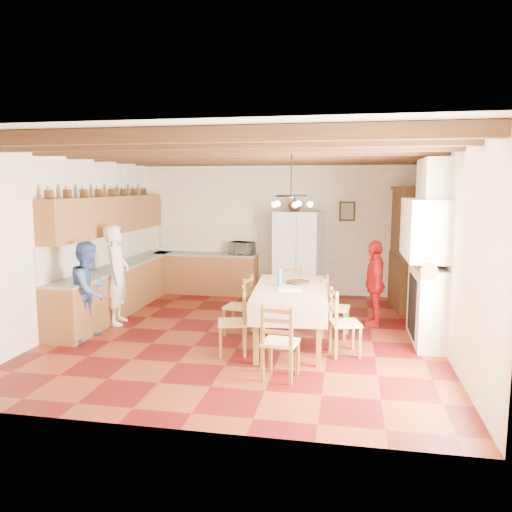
# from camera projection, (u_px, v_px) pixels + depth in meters

# --- Properties ---
(floor) EXTENTS (6.00, 6.50, 0.02)m
(floor) POSITION_uv_depth(u_px,v_px,m) (247.00, 335.00, 8.11)
(floor) COLOR #4F0C0C
(floor) RESTS_ON ground
(ceiling) EXTENTS (6.00, 6.50, 0.02)m
(ceiling) POSITION_uv_depth(u_px,v_px,m) (246.00, 146.00, 7.69)
(ceiling) COLOR white
(ceiling) RESTS_ON ground
(wall_back) EXTENTS (6.00, 0.02, 3.00)m
(wall_back) POSITION_uv_depth(u_px,v_px,m) (276.00, 226.00, 11.07)
(wall_back) COLOR beige
(wall_back) RESTS_ON ground
(wall_front) EXTENTS (6.00, 0.02, 3.00)m
(wall_front) POSITION_uv_depth(u_px,v_px,m) (177.00, 281.00, 4.72)
(wall_front) COLOR beige
(wall_front) RESTS_ON ground
(wall_left) EXTENTS (0.02, 6.50, 3.00)m
(wall_left) POSITION_uv_depth(u_px,v_px,m) (73.00, 239.00, 8.44)
(wall_left) COLOR beige
(wall_left) RESTS_ON ground
(wall_right) EXTENTS (0.02, 6.50, 3.00)m
(wall_right) POSITION_uv_depth(u_px,v_px,m) (446.00, 247.00, 7.35)
(wall_right) COLOR beige
(wall_right) RESTS_ON ground
(ceiling_beams) EXTENTS (6.00, 6.30, 0.16)m
(ceiling_beams) POSITION_uv_depth(u_px,v_px,m) (246.00, 152.00, 7.70)
(ceiling_beams) COLOR #341F11
(ceiling_beams) RESTS_ON ground
(lower_cabinets_left) EXTENTS (0.60, 4.30, 0.86)m
(lower_cabinets_left) POSITION_uv_depth(u_px,v_px,m) (120.00, 289.00, 9.56)
(lower_cabinets_left) COLOR brown
(lower_cabinets_left) RESTS_ON ground
(lower_cabinets_back) EXTENTS (2.30, 0.60, 0.86)m
(lower_cabinets_back) POSITION_uv_depth(u_px,v_px,m) (206.00, 274.00, 11.20)
(lower_cabinets_back) COLOR brown
(lower_cabinets_back) RESTS_ON ground
(countertop_left) EXTENTS (0.62, 4.30, 0.04)m
(countertop_left) POSITION_uv_depth(u_px,v_px,m) (119.00, 266.00, 9.50)
(countertop_left) COLOR slate
(countertop_left) RESTS_ON lower_cabinets_left
(countertop_back) EXTENTS (2.34, 0.62, 0.04)m
(countertop_back) POSITION_uv_depth(u_px,v_px,m) (205.00, 254.00, 11.14)
(countertop_back) COLOR slate
(countertop_back) RESTS_ON lower_cabinets_back
(backsplash_left) EXTENTS (0.03, 4.30, 0.60)m
(backsplash_left) POSITION_uv_depth(u_px,v_px,m) (104.00, 249.00, 9.50)
(backsplash_left) COLOR #EEEACD
(backsplash_left) RESTS_ON ground
(backsplash_back) EXTENTS (2.30, 0.03, 0.60)m
(backsplash_back) POSITION_uv_depth(u_px,v_px,m) (209.00, 239.00, 11.37)
(backsplash_back) COLOR #EEEACD
(backsplash_back) RESTS_ON ground
(upper_cabinets) EXTENTS (0.35, 4.20, 0.70)m
(upper_cabinets) POSITION_uv_depth(u_px,v_px,m) (111.00, 215.00, 9.38)
(upper_cabinets) COLOR brown
(upper_cabinets) RESTS_ON ground
(fireplace) EXTENTS (0.56, 1.60, 2.80)m
(fireplace) POSITION_uv_depth(u_px,v_px,m) (423.00, 252.00, 7.61)
(fireplace) COLOR beige
(fireplace) RESTS_ON ground
(wall_picture) EXTENTS (0.34, 0.03, 0.42)m
(wall_picture) POSITION_uv_depth(u_px,v_px,m) (347.00, 211.00, 10.71)
(wall_picture) COLOR #322618
(wall_picture) RESTS_ON ground
(refrigerator) EXTENTS (1.03, 0.89, 1.86)m
(refrigerator) POSITION_uv_depth(u_px,v_px,m) (298.00, 255.00, 10.58)
(refrigerator) COLOR white
(refrigerator) RESTS_ON floor
(hutch) EXTENTS (0.67, 1.36, 2.38)m
(hutch) POSITION_uv_depth(u_px,v_px,m) (409.00, 249.00, 9.66)
(hutch) COLOR #3D1E0F
(hutch) RESTS_ON floor
(dining_table) EXTENTS (1.20, 2.11, 0.89)m
(dining_table) POSITION_uv_depth(u_px,v_px,m) (290.00, 293.00, 7.49)
(dining_table) COLOR beige
(dining_table) RESTS_ON floor
(chandelier) EXTENTS (0.47, 0.47, 0.03)m
(chandelier) POSITION_uv_depth(u_px,v_px,m) (291.00, 196.00, 7.28)
(chandelier) COLOR black
(chandelier) RESTS_ON ground
(chair_left_near) EXTENTS (0.49, 0.51, 0.96)m
(chair_left_near) POSITION_uv_depth(u_px,v_px,m) (232.00, 321.00, 7.12)
(chair_left_near) COLOR brown
(chair_left_near) RESTS_ON floor
(chair_left_far) EXTENTS (0.46, 0.48, 0.96)m
(chair_left_far) POSITION_uv_depth(u_px,v_px,m) (238.00, 305.00, 8.06)
(chair_left_far) COLOR brown
(chair_left_far) RESTS_ON floor
(chair_right_near) EXTENTS (0.49, 0.51, 0.96)m
(chair_right_near) POSITION_uv_depth(u_px,v_px,m) (345.00, 322.00, 7.08)
(chair_right_near) COLOR brown
(chair_right_near) RESTS_ON floor
(chair_right_far) EXTENTS (0.45, 0.46, 0.96)m
(chair_right_far) POSITION_uv_depth(u_px,v_px,m) (336.00, 307.00, 7.96)
(chair_right_far) COLOR brown
(chair_right_far) RESTS_ON floor
(chair_end_near) EXTENTS (0.47, 0.45, 0.96)m
(chair_end_near) POSITION_uv_depth(u_px,v_px,m) (280.00, 341.00, 6.22)
(chair_end_near) COLOR brown
(chair_end_near) RESTS_ON floor
(chair_end_far) EXTENTS (0.52, 0.50, 0.96)m
(chair_end_far) POSITION_uv_depth(u_px,v_px,m) (293.00, 295.00, 8.80)
(chair_end_far) COLOR brown
(chair_end_far) RESTS_ON floor
(person_man) EXTENTS (0.55, 0.71, 1.73)m
(person_man) POSITION_uv_depth(u_px,v_px,m) (117.00, 275.00, 8.64)
(person_man) COLOR white
(person_man) RESTS_ON floor
(person_woman_blue) EXTENTS (0.64, 0.79, 1.54)m
(person_woman_blue) POSITION_uv_depth(u_px,v_px,m) (90.00, 291.00, 7.79)
(person_woman_blue) COLOR #37529A
(person_woman_blue) RESTS_ON floor
(person_woman_red) EXTENTS (0.43, 0.89, 1.48)m
(person_woman_red) POSITION_uv_depth(u_px,v_px,m) (374.00, 283.00, 8.55)
(person_woman_red) COLOR #B11314
(person_woman_red) RESTS_ON floor
(microwave) EXTENTS (0.57, 0.48, 0.27)m
(microwave) POSITION_uv_depth(u_px,v_px,m) (242.00, 248.00, 10.96)
(microwave) COLOR silver
(microwave) RESTS_ON countertop_back
(fridge_vase) EXTENTS (0.31, 0.31, 0.28)m
(fridge_vase) POSITION_uv_depth(u_px,v_px,m) (295.00, 205.00, 10.45)
(fridge_vase) COLOR #3D1E0F
(fridge_vase) RESTS_ON refrigerator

